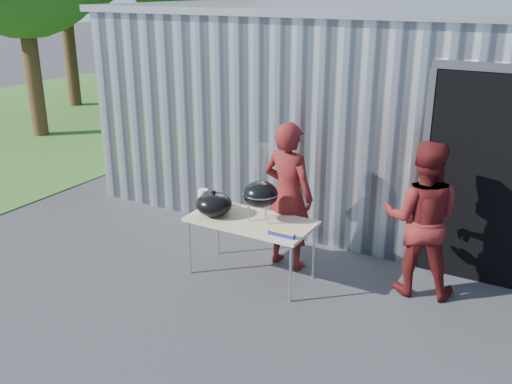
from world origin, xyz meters
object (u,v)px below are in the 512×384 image
Objects in this scene: folding_table at (251,223)px; person_bystander at (421,219)px; kettle_grill at (260,187)px; person_cook at (288,196)px.

person_bystander is at bearing 19.36° from folding_table.
person_cook is at bearing 75.09° from kettle_grill.
kettle_grill is 0.55m from person_cook.
person_cook is at bearing -6.75° from person_bystander.
folding_table is 1.61× the size of kettle_grill.
folding_table is 0.80× the size of person_cook.
folding_table is 0.60m from person_cook.
person_bystander is at bearing 19.63° from kettle_grill.
person_cook is 1.61m from person_bystander.
person_cook reaches higher than kettle_grill.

